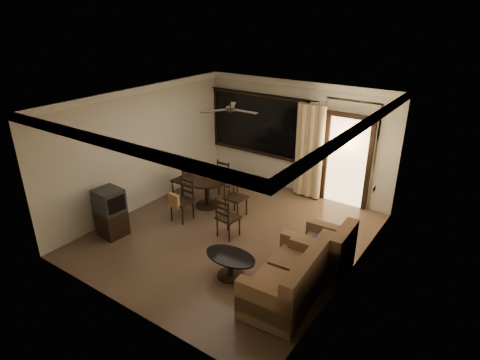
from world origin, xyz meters
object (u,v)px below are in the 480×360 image
Objects in this scene: dining_chair_north at (228,184)px; sofa at (291,280)px; dining_chair_west at (183,186)px; side_chair at (228,225)px; tv_cabinet at (111,212)px; dining_chair_east at (236,204)px; armchair at (326,252)px; dining_table at (207,183)px; dining_chair_south at (182,207)px; coffee_table at (230,262)px.

dining_chair_north reaches higher than sofa.
dining_chair_west is 1.05× the size of side_chair.
sofa is at bearing 8.90° from tv_cabinet.
dining_chair_east is 0.93× the size of tv_cabinet.
dining_chair_north is 1.00× the size of armchair.
dining_chair_west is 4.23m from armchair.
sofa is at bearing -99.83° from armchair.
dining_table is 0.85m from dining_chair_west.
dining_table reaches higher than dining_chair_south.
dining_chair_south and dining_chair_north have the same top height.
dining_chair_north is 0.93× the size of tv_cabinet.
tv_cabinet is (-0.81, -2.94, 0.23)m from dining_chair_north.
dining_chair_south is 1.64m from dining_chair_north.
dining_table is at bearing 89.89° from dining_chair_south.
dining_chair_east and dining_chair_south have the same top height.
sofa reaches higher than coffee_table.
tv_cabinet is at bearing -164.04° from armchair.
dining_chair_west is 1.00× the size of dining_chair_north.
armchair is at bearing 80.36° from dining_chair_west.
dining_chair_east is 2.69m from tv_cabinet.
dining_chair_north is 0.99× the size of coffee_table.
dining_chair_west reaches higher than sofa.
dining_chair_north reaches higher than armchair.
dining_chair_north is at bearing 136.69° from sofa.
sofa is at bearing 2.83° from coffee_table.
armchair is (3.35, -0.81, -0.20)m from dining_table.
dining_chair_west is 2.19m from tv_cabinet.
dining_chair_south is 3.38m from armchair.
dining_chair_east is at bearing 138.75° from sofa.
side_chair is (0.39, -0.82, -0.01)m from dining_chair_east.
dining_chair_west and dining_chair_east have the same top height.
tv_cabinet is at bearing -110.02° from dining_table.
dining_chair_north reaches higher than coffee_table.
tv_cabinet reaches higher than dining_table.
coffee_table is (-1.29, -1.09, -0.10)m from armchair.
dining_chair_west is at bearing 89.96° from dining_chair_east.
side_chair is (2.02, -0.87, -0.01)m from dining_chair_west.
dining_chair_east is at bearing -59.71° from side_chair.
dining_chair_west reaches higher than coffee_table.
dining_chair_west is at bearing 145.95° from coffee_table.
side_chair is at bearing 128.11° from coffee_table.
dining_chair_east reaches higher than sofa.
dining_chair_west and dining_chair_north have the same top height.
dining_chair_south is at bearing 135.70° from dining_chair_east.
sofa is at bearing -125.78° from dining_chair_east.
sofa is (3.23, -0.99, 0.06)m from dining_chair_south.
coffee_table is at bearing -42.81° from dining_table.
dining_table is at bearing 164.33° from armchair.
sofa is 1.16m from coffee_table.
tv_cabinet is 0.57× the size of sofa.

